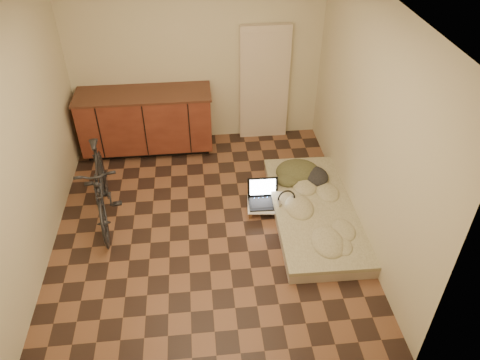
{
  "coord_description": "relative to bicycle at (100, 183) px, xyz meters",
  "views": [
    {
      "loc": [
        -0.04,
        -4.14,
        3.8
      ],
      "look_at": [
        0.41,
        0.1,
        0.55
      ],
      "focal_mm": 35.0,
      "sensor_mm": 36.0,
      "label": 1
    }
  ],
  "objects": [
    {
      "name": "headphones",
      "position": [
        2.16,
        -0.19,
        -0.25
      ],
      "size": [
        0.26,
        0.24,
        0.16
      ],
      "primitive_type": null,
      "rotation": [
        0.0,
        0.0,
        0.12
      ],
      "color": "black",
      "rests_on": "futon"
    },
    {
      "name": "futon",
      "position": [
        2.5,
        -0.29,
        -0.42
      ],
      "size": [
        1.02,
        2.06,
        0.17
      ],
      "rotation": [
        0.0,
        0.0,
        -0.02
      ],
      "color": "#B3A18F",
      "rests_on": "ground"
    },
    {
      "name": "laptop",
      "position": [
        1.91,
        -0.04,
        -0.36
      ],
      "size": [
        0.38,
        0.34,
        0.26
      ],
      "rotation": [
        0.0,
        0.0,
        -0.02
      ],
      "color": "black",
      "rests_on": "lap_desk"
    },
    {
      "name": "room_shell",
      "position": [
        1.2,
        -0.27,
        0.79
      ],
      "size": [
        3.5,
        4.0,
        2.6
      ],
      "color": "brown",
      "rests_on": "ground"
    },
    {
      "name": "clothing_pile",
      "position": [
        2.47,
        0.33,
        -0.21
      ],
      "size": [
        0.6,
        0.51,
        0.24
      ],
      "primitive_type": null,
      "rotation": [
        0.0,
        0.0,
        -0.02
      ],
      "color": "#424327",
      "rests_on": "futon"
    },
    {
      "name": "lap_desk",
      "position": [
        2.0,
        -0.09,
        -0.42
      ],
      "size": [
        0.61,
        0.43,
        0.1
      ],
      "rotation": [
        0.0,
        0.0,
        -0.1
      ],
      "color": "brown",
      "rests_on": "ground"
    },
    {
      "name": "appliance_panel",
      "position": [
        2.15,
        1.67,
        0.34
      ],
      "size": [
        0.7,
        0.1,
        1.7
      ],
      "primitive_type": "cube",
      "color": "beige",
      "rests_on": "ground"
    },
    {
      "name": "cabinets",
      "position": [
        0.45,
        1.43,
        -0.04
      ],
      "size": [
        1.84,
        0.62,
        0.91
      ],
      "color": "black",
      "rests_on": "ground"
    },
    {
      "name": "bicycle",
      "position": [
        0.0,
        0.0,
        0.0
      ],
      "size": [
        0.69,
        1.62,
        1.01
      ],
      "primitive_type": "imported",
      "rotation": [
        0.0,
        0.0,
        0.15
      ],
      "color": "black",
      "rests_on": "ground"
    },
    {
      "name": "mouse",
      "position": [
        2.22,
        -0.15,
        -0.39
      ],
      "size": [
        0.1,
        0.12,
        0.04
      ],
      "primitive_type": "ellipsoid",
      "rotation": [
        0.0,
        0.0,
        -0.34
      ],
      "color": "silver",
      "rests_on": "lap_desk"
    }
  ]
}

